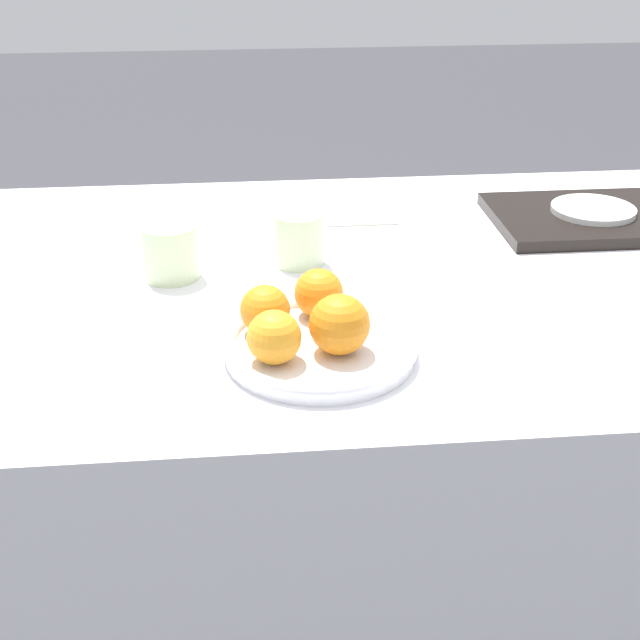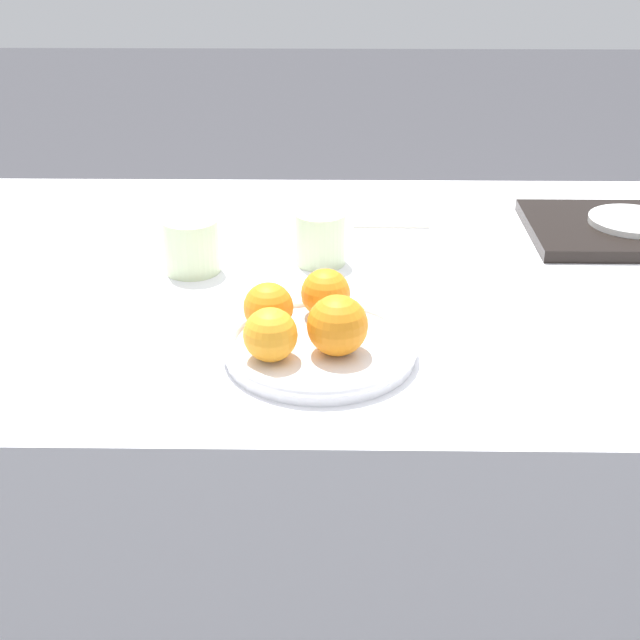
{
  "view_description": "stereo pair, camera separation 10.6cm",
  "coord_description": "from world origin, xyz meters",
  "px_view_note": "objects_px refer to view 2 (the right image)",
  "views": [
    {
      "loc": [
        -0.16,
        -1.2,
        1.24
      ],
      "look_at": [
        -0.07,
        -0.25,
        0.76
      ],
      "focal_mm": 50.0,
      "sensor_mm": 36.0,
      "label": 1
    },
    {
      "loc": [
        -0.05,
        -1.2,
        1.24
      ],
      "look_at": [
        -0.07,
        -0.25,
        0.76
      ],
      "focal_mm": 50.0,
      "sensor_mm": 36.0,
      "label": 2
    }
  ],
  "objects_px": {
    "orange_3": "(326,293)",
    "side_plate": "(632,221)",
    "serving_tray": "(631,230)",
    "napkin": "(389,213)",
    "fruit_platter": "(320,347)",
    "orange_1": "(270,335)",
    "cup_0": "(191,246)",
    "cup_1": "(320,238)",
    "orange_2": "(268,307)",
    "orange_0": "(337,325)"
  },
  "relations": [
    {
      "from": "cup_0",
      "to": "napkin",
      "type": "xyz_separation_m",
      "value": [
        0.3,
        0.24,
        -0.04
      ]
    },
    {
      "from": "serving_tray",
      "to": "side_plate",
      "type": "relative_size",
      "value": 2.38
    },
    {
      "from": "serving_tray",
      "to": "cup_1",
      "type": "relative_size",
      "value": 4.17
    },
    {
      "from": "fruit_platter",
      "to": "orange_0",
      "type": "bearing_deg",
      "value": -46.65
    },
    {
      "from": "serving_tray",
      "to": "cup_1",
      "type": "bearing_deg",
      "value": -166.48
    },
    {
      "from": "cup_0",
      "to": "cup_1",
      "type": "bearing_deg",
      "value": 9.88
    },
    {
      "from": "orange_2",
      "to": "side_plate",
      "type": "relative_size",
      "value": 0.45
    },
    {
      "from": "cup_0",
      "to": "cup_1",
      "type": "relative_size",
      "value": 1.03
    },
    {
      "from": "orange_3",
      "to": "side_plate",
      "type": "xyz_separation_m",
      "value": [
        0.49,
        0.34,
        -0.02
      ]
    },
    {
      "from": "cup_0",
      "to": "cup_1",
      "type": "height_order",
      "value": "same"
    },
    {
      "from": "fruit_platter",
      "to": "napkin",
      "type": "distance_m",
      "value": 0.51
    },
    {
      "from": "orange_0",
      "to": "orange_2",
      "type": "height_order",
      "value": "orange_0"
    },
    {
      "from": "orange_1",
      "to": "napkin",
      "type": "height_order",
      "value": "orange_1"
    },
    {
      "from": "orange_1",
      "to": "napkin",
      "type": "bearing_deg",
      "value": 72.59
    },
    {
      "from": "cup_0",
      "to": "cup_1",
      "type": "xyz_separation_m",
      "value": [
        0.19,
        0.03,
        -0.0
      ]
    },
    {
      "from": "orange_3",
      "to": "cup_1",
      "type": "xyz_separation_m",
      "value": [
        -0.01,
        0.22,
        -0.01
      ]
    },
    {
      "from": "orange_3",
      "to": "cup_0",
      "type": "xyz_separation_m",
      "value": [
        -0.2,
        0.18,
        -0.01
      ]
    },
    {
      "from": "orange_3",
      "to": "cup_0",
      "type": "bearing_deg",
      "value": 137.41
    },
    {
      "from": "cup_1",
      "to": "orange_3",
      "type": "bearing_deg",
      "value": -87.41
    },
    {
      "from": "orange_2",
      "to": "cup_1",
      "type": "height_order",
      "value": "same"
    },
    {
      "from": "orange_3",
      "to": "napkin",
      "type": "relative_size",
      "value": 0.5
    },
    {
      "from": "serving_tray",
      "to": "side_plate",
      "type": "distance_m",
      "value": 0.01
    },
    {
      "from": "orange_0",
      "to": "serving_tray",
      "type": "distance_m",
      "value": 0.65
    },
    {
      "from": "orange_0",
      "to": "orange_1",
      "type": "xyz_separation_m",
      "value": [
        -0.08,
        -0.02,
        -0.0
      ]
    },
    {
      "from": "orange_1",
      "to": "serving_tray",
      "type": "bearing_deg",
      "value": 39.05
    },
    {
      "from": "side_plate",
      "to": "napkin",
      "type": "bearing_deg",
      "value": 167.2
    },
    {
      "from": "cup_0",
      "to": "fruit_platter",
      "type": "bearing_deg",
      "value": -53.45
    },
    {
      "from": "orange_2",
      "to": "cup_0",
      "type": "relative_size",
      "value": 0.76
    },
    {
      "from": "orange_0",
      "to": "orange_2",
      "type": "relative_size",
      "value": 1.17
    },
    {
      "from": "fruit_platter",
      "to": "cup_1",
      "type": "relative_size",
      "value": 3.0
    },
    {
      "from": "orange_2",
      "to": "serving_tray",
      "type": "bearing_deg",
      "value": 33.76
    },
    {
      "from": "orange_0",
      "to": "orange_2",
      "type": "bearing_deg",
      "value": 145.7
    },
    {
      "from": "orange_2",
      "to": "orange_3",
      "type": "xyz_separation_m",
      "value": [
        0.07,
        0.04,
        0.0
      ]
    },
    {
      "from": "fruit_platter",
      "to": "side_plate",
      "type": "distance_m",
      "value": 0.65
    },
    {
      "from": "napkin",
      "to": "orange_1",
      "type": "bearing_deg",
      "value": -107.41
    },
    {
      "from": "orange_3",
      "to": "cup_1",
      "type": "relative_size",
      "value": 0.8
    },
    {
      "from": "orange_2",
      "to": "serving_tray",
      "type": "distance_m",
      "value": 0.68
    },
    {
      "from": "orange_0",
      "to": "orange_1",
      "type": "height_order",
      "value": "orange_0"
    },
    {
      "from": "serving_tray",
      "to": "side_plate",
      "type": "height_order",
      "value": "side_plate"
    },
    {
      "from": "side_plate",
      "to": "orange_1",
      "type": "bearing_deg",
      "value": -140.95
    },
    {
      "from": "orange_0",
      "to": "orange_1",
      "type": "relative_size",
      "value": 1.14
    },
    {
      "from": "orange_1",
      "to": "orange_2",
      "type": "xyz_separation_m",
      "value": [
        -0.01,
        0.07,
        -0.0
      ]
    },
    {
      "from": "cup_1",
      "to": "napkin",
      "type": "relative_size",
      "value": 0.63
    },
    {
      "from": "orange_0",
      "to": "orange_2",
      "type": "distance_m",
      "value": 0.1
    },
    {
      "from": "orange_3",
      "to": "serving_tray",
      "type": "distance_m",
      "value": 0.6
    },
    {
      "from": "serving_tray",
      "to": "napkin",
      "type": "distance_m",
      "value": 0.4
    },
    {
      "from": "fruit_platter",
      "to": "cup_0",
      "type": "relative_size",
      "value": 2.92
    },
    {
      "from": "orange_0",
      "to": "cup_1",
      "type": "height_order",
      "value": "orange_0"
    },
    {
      "from": "orange_0",
      "to": "napkin",
      "type": "relative_size",
      "value": 0.58
    },
    {
      "from": "fruit_platter",
      "to": "orange_1",
      "type": "xyz_separation_m",
      "value": [
        -0.06,
        -0.04,
        0.04
      ]
    }
  ]
}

